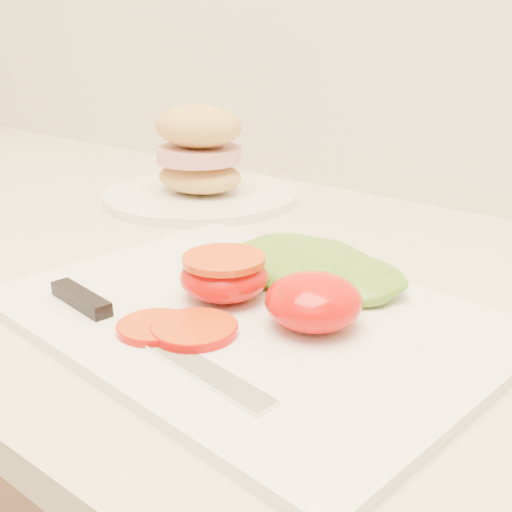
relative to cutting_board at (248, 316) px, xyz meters
The scene contains 9 objects.
cutting_board is the anchor object (origin of this frame).
tomato_half_dome 0.06m from the cutting_board, ahead, with size 0.08×0.08×0.04m, color #D70700.
tomato_half_cut 0.04m from the cutting_board, 168.53° to the left, with size 0.08×0.08×0.04m.
tomato_slice_0 0.06m from the cutting_board, 95.33° to the right, with size 0.07×0.07×0.01m, color #E15D0D.
tomato_slice_1 0.08m from the cutting_board, 113.54° to the right, with size 0.06×0.06×0.01m, color #E15D0D.
lettuce_leaf_0 0.09m from the cutting_board, 96.40° to the left, with size 0.15×0.10×0.03m, color #539728.
lettuce_leaf_1 0.10m from the cutting_board, 64.53° to the left, with size 0.11×0.08×0.02m, color #539728.
knife 0.11m from the cutting_board, 124.62° to the right, with size 0.26×0.05×0.01m.
sandwich_plate 0.39m from the cutting_board, 139.93° to the left, with size 0.27×0.27×0.13m.
Camera 1 is at (-0.30, 1.20, 1.16)m, focal length 45.00 mm.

